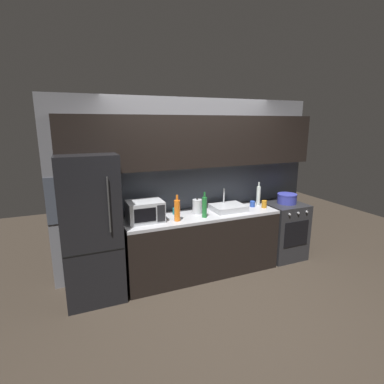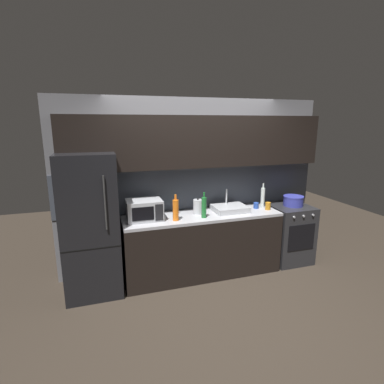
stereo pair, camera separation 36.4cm
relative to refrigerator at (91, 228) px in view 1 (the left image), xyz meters
name	(u,v)px [view 1 (the left image)]	position (x,y,z in m)	size (l,w,h in m)	color
ground_plane	(233,306)	(1.49, -0.90, -0.90)	(10.00, 10.00, 0.00)	#2D261E
back_wall	(194,166)	(1.49, 0.30, 0.64)	(3.96, 0.44, 2.50)	slate
counter_run	(202,244)	(1.49, 0.00, -0.45)	(2.22, 0.60, 0.90)	black
refrigerator	(91,228)	(0.00, 0.00, 0.00)	(0.68, 0.69, 1.81)	black
oven_range	(283,230)	(2.94, 0.00, -0.45)	(0.60, 0.62, 0.90)	#232326
microwave	(145,211)	(0.68, 0.02, 0.13)	(0.46, 0.35, 0.27)	#A8AAAF
sink_basin	(228,207)	(1.92, 0.03, 0.04)	(0.48, 0.38, 0.30)	#ADAFB5
kettle	(197,206)	(1.44, 0.06, 0.10)	(0.17, 0.13, 0.23)	#B7BABF
wine_bottle_clear	(258,196)	(2.49, 0.08, 0.15)	(0.06, 0.06, 0.37)	silver
wine_bottle_green	(204,207)	(1.46, -0.14, 0.14)	(0.07, 0.07, 0.35)	#1E6B2D
wine_bottle_orange	(177,210)	(1.07, -0.13, 0.14)	(0.08, 0.08, 0.35)	orange
mug_blue	(252,204)	(2.36, 0.05, 0.04)	(0.08, 0.08, 0.09)	#234299
mug_teal	(175,211)	(1.14, 0.15, 0.04)	(0.07, 0.07, 0.09)	#19666B
mug_amber	(264,204)	(2.49, -0.07, 0.05)	(0.08, 0.08, 0.11)	#B27019
cooking_pot	(287,199)	(2.98, 0.00, 0.07)	(0.30, 0.30, 0.15)	#333899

